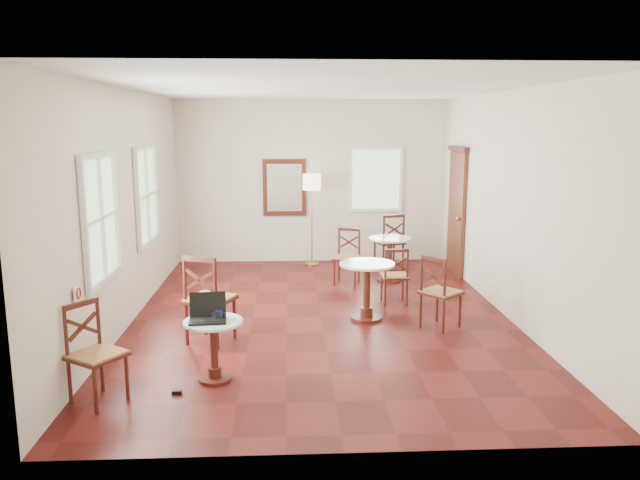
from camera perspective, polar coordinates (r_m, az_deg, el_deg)
The scene contains 17 objects.
ground at distance 8.35m, azimuth 0.11°, elevation -7.14°, with size 7.00×7.00×0.00m, color #50100D.
room_shell at distance 8.25m, azimuth -0.41°, elevation 6.04°, with size 5.02×7.02×3.01m.
cafe_table_near at distance 6.35m, azimuth -9.80°, elevation -9.43°, with size 0.60×0.60×0.63m.
cafe_table_mid at distance 8.15m, azimuth 4.36°, elevation -4.14°, with size 0.73×0.73×0.77m.
cafe_table_back at distance 10.17m, azimuth 6.46°, elevation -1.33°, with size 0.69×0.69×0.73m.
chair_near_a at distance 7.38m, azimuth -10.27°, elevation -5.37°, with size 0.66×0.66×1.08m.
chair_near_b at distance 6.14m, azimuth -20.13°, elevation -9.84°, with size 0.61×0.61×0.95m.
chair_mid_a at distance 8.91m, azimuth 6.93°, elevation -3.30°, with size 0.39×0.39×0.83m.
chair_mid_b at distance 7.96m, azimuth 11.03°, elevation -4.74°, with size 0.61×0.61×0.94m.
chair_back_a at distance 11.03m, azimuth 6.46°, elevation -0.13°, with size 0.57×0.57×1.01m.
chair_back_b at distance 9.97m, azimuth 2.53°, elevation -1.56°, with size 0.51×0.51×0.89m.
floor_lamp at distance 11.16m, azimuth -0.77°, elevation 4.83°, with size 0.33×0.33×1.68m.
laptop at distance 6.29m, azimuth -10.36°, elevation -6.72°, with size 0.39×0.33×0.26m.
mouse at distance 6.19m, azimuth -10.45°, elevation -7.44°, with size 0.10×0.06×0.04m, color black.
navy_mug at distance 6.29m, azimuth -9.33°, elevation -6.86°, with size 0.11×0.08×0.09m.
water_glass at distance 6.23m, azimuth -9.80°, elevation -7.05°, with size 0.05×0.05×0.09m, color white.
power_adapter at distance 6.25m, azimuth -13.12°, elevation -13.55°, with size 0.09×0.06×0.04m, color black.
Camera 1 is at (-0.42, -7.94, 2.55)m, focal length 34.54 mm.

